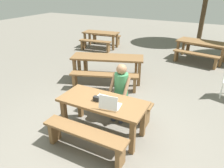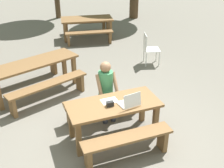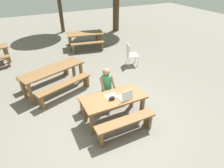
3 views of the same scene
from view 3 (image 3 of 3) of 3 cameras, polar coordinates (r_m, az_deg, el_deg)
ground_plane at (r=5.36m, az=0.51°, el=-10.43°), size 30.00×30.00×0.00m
picnic_table_front at (r=4.97m, az=0.55°, el=-5.20°), size 1.66×0.74×0.74m
bench_near at (r=4.72m, az=4.08°, el=-11.98°), size 1.56×0.30×0.47m
bench_far at (r=5.60m, az=-2.40°, el=-3.81°), size 1.56×0.30×0.47m
laptop at (r=4.84m, az=3.99°, el=-3.72°), size 0.37×0.34×0.27m
small_pouch at (r=4.80m, az=-0.04°, el=-4.30°), size 0.13×0.08×0.09m
paper_sheet at (r=4.96m, az=-0.36°, el=-3.55°), size 0.30×0.22×0.00m
person_seated at (r=5.37m, az=-1.49°, el=-0.38°), size 0.40×0.40×1.26m
plastic_chair at (r=8.08m, az=5.70°, el=9.03°), size 0.55×0.55×0.91m
picnic_table_rear at (r=10.10m, az=-8.13°, el=14.46°), size 1.94×1.15×0.74m
bench_rear_south at (r=9.58m, az=-7.36°, el=11.64°), size 1.66×0.58×0.45m
bench_rear_north at (r=10.81m, az=-8.58°, el=13.93°), size 1.66×0.58×0.45m
picnic_table_distant at (r=6.54m, az=-17.43°, el=3.50°), size 2.21×1.34×0.78m
bench_distant_south at (r=6.20m, az=-14.04°, el=-0.77°), size 1.89×0.92×0.48m
bench_distant_north at (r=7.19m, az=-19.62°, el=3.05°), size 1.89×0.92×0.48m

